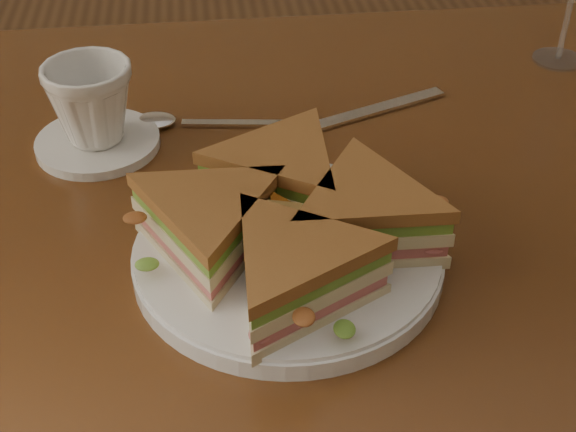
{
  "coord_description": "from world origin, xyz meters",
  "views": [
    {
      "loc": [
        -0.07,
        -0.6,
        1.19
      ],
      "look_at": [
        -0.01,
        -0.1,
        0.8
      ],
      "focal_mm": 50.0,
      "sensor_mm": 36.0,
      "label": 1
    }
  ],
  "objects_px": {
    "table": "(287,273)",
    "sandwich_wedges": "(288,221)",
    "plate": "(288,256)",
    "saucer": "(98,143)",
    "coffee_cup": "(91,103)",
    "spoon": "(175,122)",
    "knife": "(353,117)"
  },
  "relations": [
    {
      "from": "saucer",
      "to": "coffee_cup",
      "type": "bearing_deg",
      "value": 0.0
    },
    {
      "from": "knife",
      "to": "saucer",
      "type": "relative_size",
      "value": 1.64
    },
    {
      "from": "sandwich_wedges",
      "to": "knife",
      "type": "xyz_separation_m",
      "value": [
        0.1,
        0.23,
        -0.04
      ]
    },
    {
      "from": "sandwich_wedges",
      "to": "spoon",
      "type": "distance_m",
      "value": 0.26
    },
    {
      "from": "knife",
      "to": "coffee_cup",
      "type": "relative_size",
      "value": 2.34
    },
    {
      "from": "plate",
      "to": "saucer",
      "type": "relative_size",
      "value": 2.06
    },
    {
      "from": "sandwich_wedges",
      "to": "coffee_cup",
      "type": "height_order",
      "value": "coffee_cup"
    },
    {
      "from": "table",
      "to": "coffee_cup",
      "type": "relative_size",
      "value": 13.7
    },
    {
      "from": "knife",
      "to": "saucer",
      "type": "xyz_separation_m",
      "value": [
        -0.27,
        -0.03,
        0.0
      ]
    },
    {
      "from": "table",
      "to": "plate",
      "type": "xyz_separation_m",
      "value": [
        -0.01,
        -0.1,
        0.11
      ]
    },
    {
      "from": "plate",
      "to": "sandwich_wedges",
      "type": "xyz_separation_m",
      "value": [
        0.0,
        0.0,
        0.04
      ]
    },
    {
      "from": "sandwich_wedges",
      "to": "coffee_cup",
      "type": "relative_size",
      "value": 3.18
    },
    {
      "from": "table",
      "to": "saucer",
      "type": "height_order",
      "value": "saucer"
    },
    {
      "from": "sandwich_wedges",
      "to": "plate",
      "type": "bearing_deg",
      "value": 180.0
    },
    {
      "from": "plate",
      "to": "sandwich_wedges",
      "type": "height_order",
      "value": "sandwich_wedges"
    },
    {
      "from": "plate",
      "to": "coffee_cup",
      "type": "xyz_separation_m",
      "value": [
        -0.17,
        0.2,
        0.04
      ]
    },
    {
      "from": "plate",
      "to": "spoon",
      "type": "bearing_deg",
      "value": 111.59
    },
    {
      "from": "sandwich_wedges",
      "to": "saucer",
      "type": "relative_size",
      "value": 2.23
    },
    {
      "from": "table",
      "to": "coffee_cup",
      "type": "bearing_deg",
      "value": 150.2
    },
    {
      "from": "spoon",
      "to": "plate",
      "type": "bearing_deg",
      "value": -61.07
    },
    {
      "from": "table",
      "to": "sandwich_wedges",
      "type": "distance_m",
      "value": 0.17
    },
    {
      "from": "saucer",
      "to": "spoon",
      "type": "bearing_deg",
      "value": 22.72
    },
    {
      "from": "knife",
      "to": "table",
      "type": "bearing_deg",
      "value": -145.32
    },
    {
      "from": "table",
      "to": "knife",
      "type": "bearing_deg",
      "value": 56.1
    },
    {
      "from": "knife",
      "to": "plate",
      "type": "bearing_deg",
      "value": -134.61
    },
    {
      "from": "spoon",
      "to": "coffee_cup",
      "type": "bearing_deg",
      "value": -149.94
    },
    {
      "from": "spoon",
      "to": "coffee_cup",
      "type": "height_order",
      "value": "coffee_cup"
    },
    {
      "from": "table",
      "to": "saucer",
      "type": "distance_m",
      "value": 0.23
    },
    {
      "from": "table",
      "to": "knife",
      "type": "distance_m",
      "value": 0.19
    },
    {
      "from": "table",
      "to": "knife",
      "type": "relative_size",
      "value": 5.86
    },
    {
      "from": "spoon",
      "to": "coffee_cup",
      "type": "relative_size",
      "value": 2.09
    },
    {
      "from": "plate",
      "to": "coffee_cup",
      "type": "relative_size",
      "value": 2.95
    }
  ]
}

